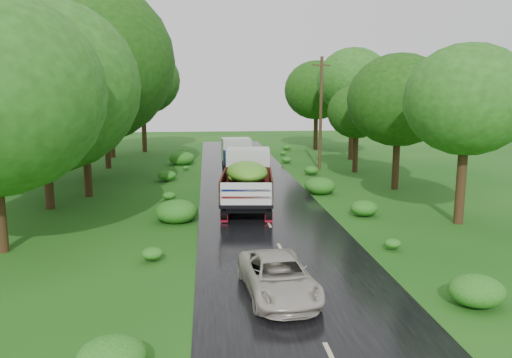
{
  "coord_description": "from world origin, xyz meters",
  "views": [
    {
      "loc": [
        -2.79,
        -14.3,
        6.14
      ],
      "look_at": [
        -0.36,
        10.25,
        1.7
      ],
      "focal_mm": 35.0,
      "sensor_mm": 36.0,
      "label": 1
    }
  ],
  "objects": [
    {
      "name": "utility_pole",
      "position": [
        5.88,
        23.26,
        4.41
      ],
      "size": [
        1.46,
        0.58,
        8.57
      ],
      "rotation": [
        0.0,
        0.0,
        0.32
      ],
      "color": "#382616",
      "rests_on": "ground"
    },
    {
      "name": "trees_right",
      "position": [
        8.91,
        22.7,
        5.78
      ],
      "size": [
        5.18,
        32.58,
        8.49
      ],
      "color": "black",
      "rests_on": "ground"
    },
    {
      "name": "shrubs",
      "position": [
        0.0,
        14.0,
        0.35
      ],
      "size": [
        11.9,
        44.0,
        0.7
      ],
      "color": "#185B15",
      "rests_on": "ground"
    },
    {
      "name": "truck_far",
      "position": [
        -0.49,
        21.07,
        1.44
      ],
      "size": [
        2.56,
        6.19,
        2.55
      ],
      "rotation": [
        0.0,
        0.0,
        0.07
      ],
      "color": "black",
      "rests_on": "ground"
    },
    {
      "name": "road",
      "position": [
        0.0,
        5.0,
        0.01
      ],
      "size": [
        6.5,
        80.0,
        0.02
      ],
      "primitive_type": "cube",
      "color": "black",
      "rests_on": "ground"
    },
    {
      "name": "trees_left",
      "position": [
        -10.65,
        20.42,
        6.9
      ],
      "size": [
        6.52,
        35.12,
        10.22
      ],
      "color": "black",
      "rests_on": "ground"
    },
    {
      "name": "truck_near",
      "position": [
        -0.71,
        11.2,
        1.63
      ],
      "size": [
        3.09,
        7.07,
        2.88
      ],
      "rotation": [
        0.0,
        0.0,
        -0.1
      ],
      "color": "black",
      "rests_on": "ground"
    },
    {
      "name": "car",
      "position": [
        -0.73,
        -0.25,
        0.6
      ],
      "size": [
        2.31,
        4.37,
        1.17
      ],
      "primitive_type": "imported",
      "rotation": [
        0.0,
        0.0,
        0.09
      ],
      "color": "#BDB4A8",
      "rests_on": "road"
    },
    {
      "name": "road_lines",
      "position": [
        0.0,
        6.0,
        0.02
      ],
      "size": [
        0.12,
        69.6,
        0.0
      ],
      "color": "#BFB78C",
      "rests_on": "road"
    },
    {
      "name": "ground",
      "position": [
        0.0,
        0.0,
        0.0
      ],
      "size": [
        120.0,
        120.0,
        0.0
      ],
      "primitive_type": "plane",
      "color": "#12460F",
      "rests_on": "ground"
    }
  ]
}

